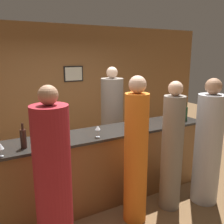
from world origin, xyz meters
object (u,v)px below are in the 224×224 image
Objects in this scene: bartender at (112,125)px; wine_bottle_1 at (185,113)px; guest_3 at (53,186)px; guest_1 at (208,147)px; guest_2 at (136,156)px; guest_0 at (172,151)px; wine_bottle_0 at (23,138)px.

bartender is 6.35× the size of wine_bottle_1.
guest_3 is (-1.54, -1.54, -0.02)m from bartender.
guest_2 is (-1.17, 0.14, 0.06)m from guest_1.
guest_2 is at bearing 179.44° from guest_0.
bartender is 2.18m from guest_3.
guest_1 reaches higher than guest_0.
bartender reaches higher than guest_2.
guest_2 is 1.14m from guest_3.
wine_bottle_0 is (-1.88, 0.52, 0.34)m from guest_0.
guest_2 reaches higher than wine_bottle_0.
bartender is 1.69m from guest_1.
wine_bottle_0 is (-0.14, 0.69, 0.32)m from guest_3.
wine_bottle_0 is at bearing 164.37° from guest_0.
guest_2 reaches higher than guest_0.
guest_0 is at bearing -145.25° from wine_bottle_1.
guest_1 is at bearing -6.92° from guest_2.
guest_1 is at bearing -15.15° from wine_bottle_0.
guest_1 is at bearing -13.53° from guest_0.
bartender is at bearing 116.60° from guest_1.
guest_1 is 1.18m from guest_2.
guest_2 is 1.47m from wine_bottle_1.
wine_bottle_0 is 1.00× the size of wine_bottle_1.
wine_bottle_1 is (1.35, 0.51, 0.29)m from guest_2.
guest_2 reaches higher than wine_bottle_1.
guest_2 is 1.40m from wine_bottle_0.
guest_1 is (0.57, -0.14, -0.01)m from guest_0.
guest_3 is at bearing -179.28° from guest_1.
guest_3 is at bearing -174.54° from guest_0.
bartender is 1.30m from wine_bottle_1.
guest_0 is 0.95× the size of guest_2.
guest_0 is 5.93× the size of wine_bottle_0.
guest_3 is at bearing -78.15° from wine_bottle_0.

